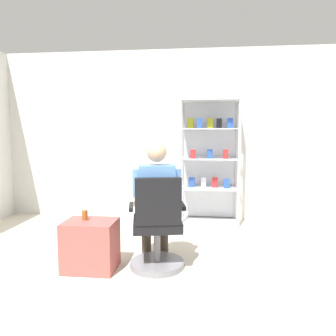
{
  "coord_description": "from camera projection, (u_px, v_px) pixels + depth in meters",
  "views": [
    {
      "loc": [
        0.29,
        -2.09,
        1.36
      ],
      "look_at": [
        -0.08,
        1.31,
        1.0
      ],
      "focal_mm": 33.57,
      "sensor_mm": 36.0,
      "label": 1
    }
  ],
  "objects": [
    {
      "name": "display_cabinet_main",
      "position": [
        209.0,
        161.0,
        4.83
      ],
      "size": [
        0.9,
        0.45,
        1.9
      ],
      "color": "#B7B7BC",
      "rests_on": "ground"
    },
    {
      "name": "ground_plane",
      "position": [
        160.0,
        326.0,
        2.24
      ],
      "size": [
        7.2,
        7.2,
        0.0
      ],
      "primitive_type": "plane",
      "color": "beige"
    },
    {
      "name": "tea_glass",
      "position": [
        85.0,
        215.0,
        3.18
      ],
      "size": [
        0.06,
        0.06,
        0.1
      ],
      "primitive_type": "cylinder",
      "color": "brown",
      "rests_on": "storage_crate"
    },
    {
      "name": "storage_crate",
      "position": [
        91.0,
        245.0,
        3.17
      ],
      "size": [
        0.51,
        0.39,
        0.5
      ],
      "primitive_type": "cube",
      "color": "#B24C47",
      "rests_on": "ground"
    },
    {
      "name": "office_chair",
      "position": [
        157.0,
        231.0,
        3.16
      ],
      "size": [
        0.61,
        0.57,
        0.96
      ],
      "color": "slate",
      "rests_on": "ground"
    },
    {
      "name": "seated_shopkeeper",
      "position": [
        156.0,
        197.0,
        3.29
      ],
      "size": [
        0.54,
        0.61,
        1.29
      ],
      "color": "#3F382D",
      "rests_on": "ground"
    },
    {
      "name": "back_wall",
      "position": [
        184.0,
        136.0,
        5.07
      ],
      "size": [
        6.0,
        0.1,
        2.7
      ],
      "primitive_type": "cube",
      "color": "silver",
      "rests_on": "ground"
    }
  ]
}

